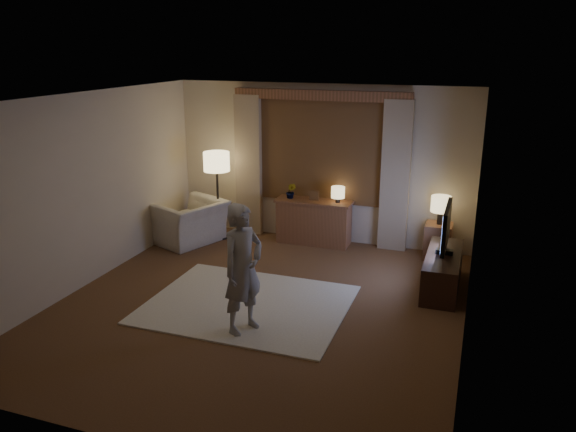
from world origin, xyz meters
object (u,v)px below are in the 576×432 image
at_px(side_table, 438,241).
at_px(person, 243,269).
at_px(armchair, 189,222).
at_px(sideboard, 314,223).
at_px(tv_stand, 443,271).

distance_m(side_table, person, 3.67).
bearing_deg(person, armchair, 64.13).
relative_size(armchair, side_table, 1.93).
bearing_deg(sideboard, tv_stand, -28.24).
distance_m(sideboard, tv_stand, 2.48).
xyz_separation_m(sideboard, tv_stand, (2.18, -1.17, -0.10)).
distance_m(sideboard, person, 3.19).
xyz_separation_m(sideboard, person, (0.12, -3.16, 0.43)).
bearing_deg(side_table, sideboard, 178.58).
distance_m(armchair, person, 3.29).
relative_size(sideboard, side_table, 2.14).
bearing_deg(armchair, tv_stand, 104.22).
xyz_separation_m(tv_stand, person, (-2.06, -1.98, 0.53)).
relative_size(side_table, person, 0.37).
distance_m(tv_stand, person, 2.91).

